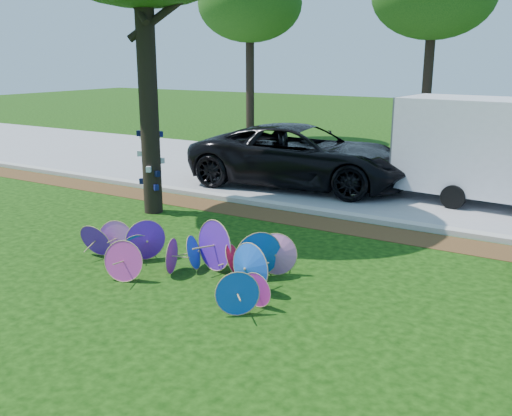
{
  "coord_description": "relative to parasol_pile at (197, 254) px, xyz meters",
  "views": [
    {
      "loc": [
        5.83,
        -6.79,
        3.64
      ],
      "look_at": [
        0.5,
        2.0,
        0.9
      ],
      "focal_mm": 40.0,
      "sensor_mm": 36.0,
      "label": 1
    }
  ],
  "objects": [
    {
      "name": "ground",
      "position": [
        -0.19,
        -0.56,
        -0.37
      ],
      "size": [
        90.0,
        90.0,
        0.0
      ],
      "primitive_type": "plane",
      "color": "black",
      "rests_on": "ground"
    },
    {
      "name": "street",
      "position": [
        -0.19,
        8.79,
        -0.37
      ],
      "size": [
        90.0,
        8.0,
        0.01
      ],
      "primitive_type": "cube",
      "color": "gray",
      "rests_on": "ground"
    },
    {
      "name": "curb",
      "position": [
        -0.19,
        4.64,
        -0.31
      ],
      "size": [
        90.0,
        0.3,
        0.12
      ],
      "primitive_type": "cube",
      "color": "#B7B5AD",
      "rests_on": "ground"
    },
    {
      "name": "black_van",
      "position": [
        -1.64,
        7.17,
        0.51
      ],
      "size": [
        6.64,
        3.68,
        1.76
      ],
      "primitive_type": "imported",
      "rotation": [
        0.0,
        0.0,
        1.69
      ],
      "color": "black",
      "rests_on": "ground"
    },
    {
      "name": "cargo_trailer",
      "position": [
        2.83,
        7.83,
        1.1
      ],
      "size": [
        3.51,
        2.39,
        2.94
      ],
      "primitive_type": "cube",
      "rotation": [
        0.0,
        0.0,
        -0.08
      ],
      "color": "silver",
      "rests_on": "ground"
    },
    {
      "name": "parasol_pile",
      "position": [
        0.0,
        0.0,
        0.0
      ],
      "size": [
        4.35,
        2.11,
        0.92
      ],
      "color": "blue",
      "rests_on": "ground"
    },
    {
      "name": "mulch_strip",
      "position": [
        -0.19,
        3.94,
        -0.37
      ],
      "size": [
        90.0,
        1.0,
        0.01
      ],
      "primitive_type": "cube",
      "color": "#472D16",
      "rests_on": "ground"
    }
  ]
}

